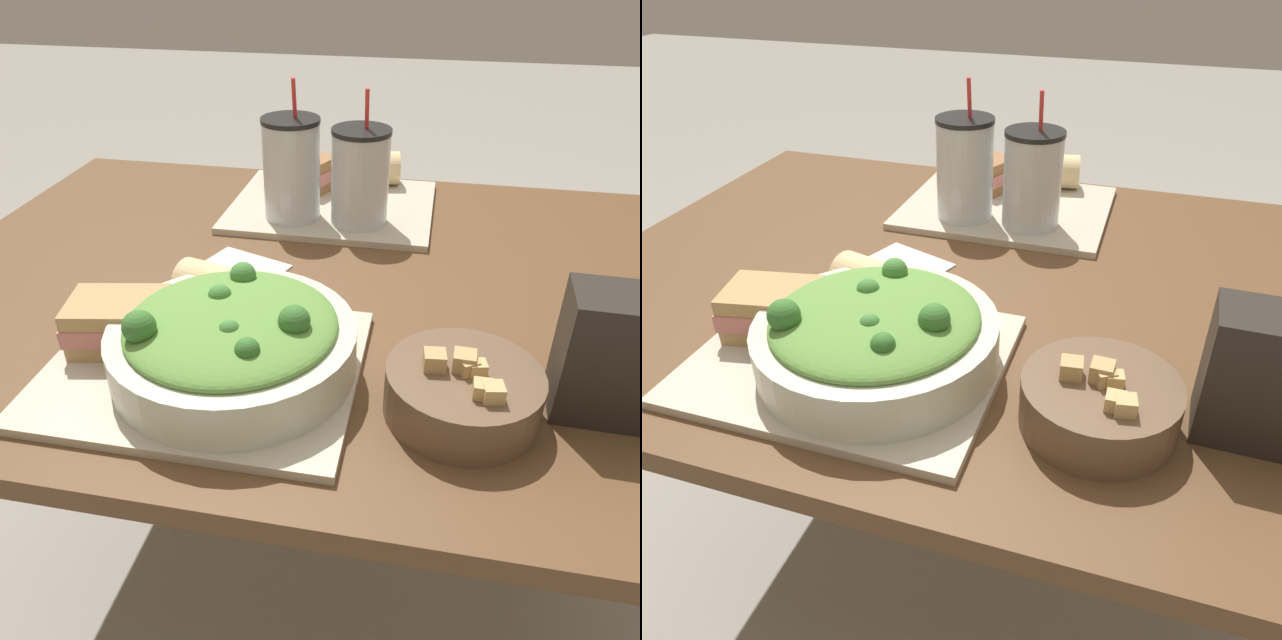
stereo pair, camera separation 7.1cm
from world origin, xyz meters
The scene contains 14 objects.
ground_plane centered at (0.00, 0.00, 0.00)m, with size 12.00×12.00×0.00m, color gray.
dining_table centered at (0.00, 0.00, 0.64)m, with size 1.27×0.93×0.74m.
tray_near centered at (-0.11, -0.26, 0.75)m, with size 0.38×0.31×0.01m.
tray_far centered at (-0.04, 0.27, 0.75)m, with size 0.38×0.31×0.01m.
salad_bowl centered at (-0.07, -0.26, 0.79)m, with size 0.29×0.29×0.10m.
soup_bowl centered at (0.20, -0.27, 0.77)m, with size 0.17×0.17×0.08m.
sandwich_near centered at (-0.22, -0.24, 0.78)m, with size 0.14×0.11×0.06m.
baguette_near centered at (-0.10, -0.14, 0.78)m, with size 0.17×0.11×0.07m.
sandwich_far centered at (-0.12, 0.35, 0.78)m, with size 0.15×0.13×0.06m.
baguette_far centered at (0.01, 0.39, 0.78)m, with size 0.14×0.09×0.07m.
drink_cup_dark centered at (-0.10, 0.20, 0.83)m, with size 0.10×0.10×0.24m.
drink_cup_red centered at (0.02, 0.20, 0.83)m, with size 0.10×0.10×0.23m.
chip_bag centered at (0.36, -0.24, 0.81)m, with size 0.12×0.08×0.15m.
napkin_folded centered at (-0.14, 0.01, 0.74)m, with size 0.15×0.13×0.00m.
Camera 2 is at (0.22, -0.81, 1.21)m, focal length 35.00 mm.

